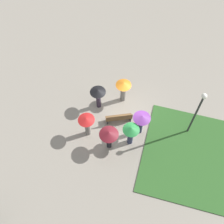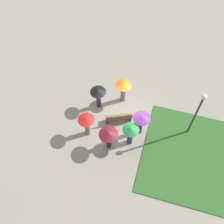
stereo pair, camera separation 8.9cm
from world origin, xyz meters
name	(u,v)px [view 2 (the right image)]	position (x,y,z in m)	size (l,w,h in m)	color
ground_plane	(125,118)	(0.00, 0.00, 0.00)	(90.00, 90.00, 0.00)	gray
lawn_patch_near	(223,165)	(-6.72, 1.62, 0.03)	(9.98, 6.31, 0.06)	#2D5B26
park_bench	(119,118)	(0.32, 0.39, 0.47)	(1.78, 1.09, 0.90)	brown
lamp_post	(198,110)	(-4.25, -0.11, 2.72)	(0.32, 0.32, 4.21)	#2D2D30
crowd_person_black	(98,94)	(1.99, -0.46, 1.39)	(1.05, 1.05, 1.88)	#2D2333
crowd_person_purple	(141,120)	(-1.20, 0.76, 1.56)	(1.10, 1.10, 2.00)	#282D47
crowd_person_maroon	(109,135)	(0.46, 2.31, 1.48)	(1.18, 1.18, 1.89)	black
crowd_person_green	(131,132)	(-0.75, 1.67, 1.37)	(1.03, 1.03, 1.91)	#282D47
crowd_person_orange	(124,88)	(0.51, -1.45, 1.41)	(1.05, 1.05, 1.94)	slate
crowd_person_red	(87,123)	(2.04, 1.77, 1.32)	(1.04, 1.04, 1.90)	slate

